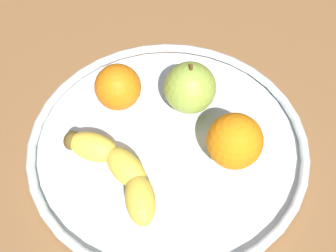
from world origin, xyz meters
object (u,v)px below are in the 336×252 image
at_px(banana, 116,169).
at_px(orange_front_left, 235,141).
at_px(fruit_bowl, 168,144).
at_px(orange_center, 121,85).
at_px(apple, 190,88).

distance_m(banana, orange_front_left, 0.15).
bearing_deg(fruit_bowl, banana, 85.23).
relative_size(fruit_bowl, orange_center, 5.87).
height_order(banana, apple, apple).
bearing_deg(apple, orange_front_left, 164.65).
relative_size(banana, apple, 2.22).
height_order(banana, orange_center, orange_center).
xyz_separation_m(banana, apple, (0.01, -0.15, 0.02)).
distance_m(fruit_bowl, orange_front_left, 0.10).
bearing_deg(orange_front_left, apple, -15.35).
xyz_separation_m(apple, orange_front_left, (-0.10, 0.03, -0.00)).
bearing_deg(apple, orange_center, 38.72).
bearing_deg(fruit_bowl, orange_center, -3.02).
distance_m(fruit_bowl, banana, 0.09).
height_order(fruit_bowl, banana, banana).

